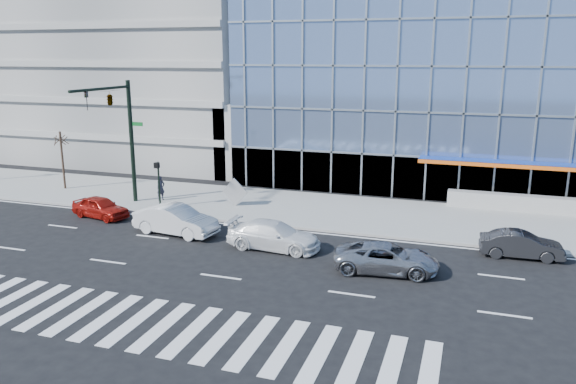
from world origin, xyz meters
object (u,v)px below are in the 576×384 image
traffic_signal (117,113)px  white_sedan (176,220)px  white_suv (274,235)px  tilted_panel (235,192)px  street_tree_near (61,139)px  pedestrian (161,188)px  silver_suv (387,258)px  dark_sedan (521,245)px  red_sedan (100,207)px  ped_signal_post (158,178)px

traffic_signal → white_sedan: 8.82m
white_suv → tilted_panel: tilted_panel is taller
street_tree_near → pedestrian: size_ratio=2.51×
silver_suv → dark_sedan: bearing=-62.6°
white_sedan → tilted_panel: 6.17m
traffic_signal → red_sedan: size_ratio=2.08×
street_tree_near → white_suv: bearing=-20.7°
ped_signal_post → white_suv: bearing=-25.9°
white_sedan → dark_sedan: (18.00, 2.09, -0.15)m
traffic_signal → white_sedan: size_ratio=1.65×
silver_suv → tilted_panel: 13.70m
red_sedan → tilted_panel: size_ratio=2.95×
street_tree_near → red_sedan: size_ratio=1.10×
street_tree_near → pedestrian: (8.58, -0.83, -2.79)m
street_tree_near → tilted_panel: (13.87, -0.48, -2.71)m
ped_signal_post → white_suv: 10.63m
white_suv → pedestrian: size_ratio=2.90×
white_sedan → red_sedan: bearing=84.3°
street_tree_near → dark_sedan: bearing=-8.3°
dark_sedan → traffic_signal: bearing=83.6°
traffic_signal → dark_sedan: 24.64m
pedestrian → tilted_panel: 5.30m
ped_signal_post → traffic_signal: bearing=-171.5°
street_tree_near → tilted_panel: street_tree_near is taller
traffic_signal → tilted_panel: traffic_signal is taller
white_suv → dark_sedan: white_suv is taller
white_sedan → tilted_panel: (0.90, 6.10, 0.27)m
traffic_signal → silver_suv: bearing=-17.2°
traffic_signal → white_suv: bearing=-19.4°
traffic_signal → dark_sedan: bearing=-3.7°
ped_signal_post → red_sedan: ped_signal_post is taller
silver_suv → white_suv: bearing=71.1°
dark_sedan → red_sedan: (-24.00, -0.70, 0.01)m
red_sedan → pedestrian: 4.67m
tilted_panel → white_sedan: bearing=-94.0°
white_suv → dark_sedan: 12.29m
silver_suv → white_sedan: 12.15m
red_sedan → pedestrian: (1.61, 4.37, 0.34)m
white_suv → red_sedan: (-12.00, 1.96, -0.06)m
ped_signal_post → street_tree_near: 9.97m
silver_suv → pedestrian: bearing=58.6°
silver_suv → white_suv: white_suv is taller
white_suv → white_sedan: size_ratio=1.01×
tilted_panel → traffic_signal: bearing=-156.0°
white_suv → red_sedan: white_suv is taller
street_tree_near → pedestrian: 9.06m
tilted_panel → dark_sedan: bearing=-8.8°
tilted_panel → ped_signal_post: bearing=-150.2°
street_tree_near → red_sedan: (6.97, -5.20, -3.12)m
red_sedan → pedestrian: pedestrian is taller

